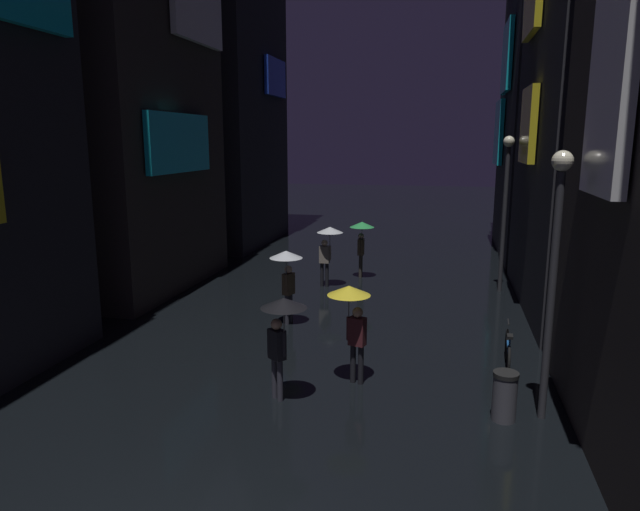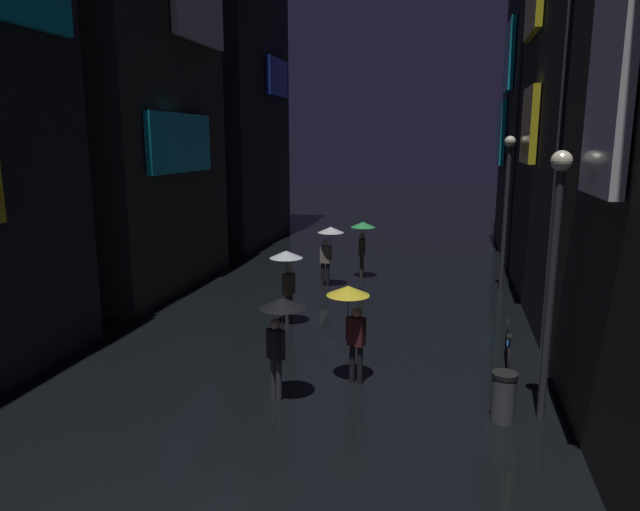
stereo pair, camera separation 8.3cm
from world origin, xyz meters
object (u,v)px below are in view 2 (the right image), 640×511
bicycle_parked_at_storefront (507,352)px  streetlamp_right_near (554,254)px  pedestrian_midstreet_left_yellow (351,307)px  streetlamp_right_far (507,195)px  pedestrian_foreground_right_black (280,320)px  pedestrian_far_right_clear (287,266)px  pedestrian_foreground_left_clear (329,240)px  trash_bin (503,397)px  pedestrian_midstreet_centre_green (363,234)px

bicycle_parked_at_storefront → streetlamp_right_near: streetlamp_right_near is taller
pedestrian_midstreet_left_yellow → streetlamp_right_far: (3.72, 8.49, 1.60)m
bicycle_parked_at_storefront → streetlamp_right_near: size_ratio=0.37×
pedestrian_foreground_right_black → streetlamp_right_far: size_ratio=0.41×
pedestrian_far_right_clear → pedestrian_foreground_left_clear: 4.42m
pedestrian_far_right_clear → streetlamp_right_near: bearing=-34.6°
pedestrian_midstreet_left_yellow → streetlamp_right_near: streetlamp_right_near is taller
pedestrian_foreground_right_black → bicycle_parked_at_storefront: (4.49, 2.69, -1.28)m
streetlamp_right_far → pedestrian_midstreet_left_yellow: bearing=-113.7°
pedestrian_foreground_right_black → streetlamp_right_far: (4.89, 9.64, 1.60)m
bicycle_parked_at_storefront → pedestrian_foreground_left_clear: bearing=130.9°
pedestrian_foreground_left_clear → trash_bin: 10.30m
pedestrian_midstreet_left_yellow → bicycle_parked_at_storefront: size_ratio=1.16×
pedestrian_midstreet_left_yellow → streetlamp_right_far: streetlamp_right_far is taller
pedestrian_midstreet_centre_green → streetlamp_right_far: streetlamp_right_far is taller
pedestrian_midstreet_left_yellow → trash_bin: 3.40m
pedestrian_midstreet_centre_green → streetlamp_right_far: bearing=-10.0°
pedestrian_far_right_clear → pedestrian_midstreet_centre_green: same height
pedestrian_foreground_left_clear → streetlamp_right_near: bearing=-55.8°
pedestrian_midstreet_left_yellow → pedestrian_midstreet_centre_green: (-1.18, 9.35, 0.00)m
pedestrian_foreground_right_black → bicycle_parked_at_storefront: pedestrian_foreground_right_black is taller
pedestrian_far_right_clear → pedestrian_foreground_left_clear: size_ratio=1.00×
pedestrian_far_right_clear → pedestrian_midstreet_centre_green: 6.06m
pedestrian_foreground_left_clear → trash_bin: pedestrian_foreground_left_clear is taller
streetlamp_right_far → streetlamp_right_near: (0.00, -9.26, -0.16)m
pedestrian_foreground_right_black → streetlamp_right_near: bearing=4.4°
pedestrian_foreground_right_black → trash_bin: (4.19, 0.13, -1.20)m
pedestrian_far_right_clear → streetlamp_right_far: bearing=39.9°
bicycle_parked_at_storefront → streetlamp_right_far: size_ratio=0.35×
pedestrian_far_right_clear → bicycle_parked_at_storefront: bearing=-18.2°
trash_bin → pedestrian_far_right_clear: bearing=140.5°
trash_bin → pedestrian_foreground_left_clear: bearing=120.2°
pedestrian_midstreet_left_yellow → trash_bin: bearing=-18.7°
pedestrian_midstreet_centre_green → trash_bin: pedestrian_midstreet_centre_green is taller
pedestrian_midstreet_centre_green → pedestrian_foreground_left_clear: same height
streetlamp_right_far → trash_bin: (-0.70, -9.51, -2.80)m
streetlamp_right_near → trash_bin: (-0.70, -0.24, -2.64)m
pedestrian_far_right_clear → streetlamp_right_far: 8.08m
pedestrian_midstreet_centre_green → bicycle_parked_at_storefront: 9.10m
pedestrian_midstreet_left_yellow → pedestrian_midstreet_centre_green: 9.43m
pedestrian_foreground_left_clear → pedestrian_far_right_clear: bearing=-93.1°
streetlamp_right_far → trash_bin: bearing=-94.2°
pedestrian_foreground_right_black → streetlamp_right_near: 5.11m
pedestrian_foreground_left_clear → streetlamp_right_far: (5.84, 0.67, 1.60)m
pedestrian_midstreet_left_yellow → bicycle_parked_at_storefront: bearing=25.0°
pedestrian_foreground_right_black → streetlamp_right_near: streetlamp_right_near is taller
bicycle_parked_at_storefront → streetlamp_right_near: 3.60m
pedestrian_foreground_right_black → streetlamp_right_near: size_ratio=0.43×
pedestrian_far_right_clear → pedestrian_midstreet_centre_green: (1.18, 5.94, 0.00)m
pedestrian_far_right_clear → bicycle_parked_at_storefront: 6.11m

